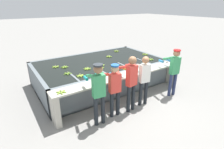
# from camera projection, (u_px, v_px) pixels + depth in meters

# --- Properties ---
(ground_plane) EXTENTS (80.00, 80.00, 0.00)m
(ground_plane) POSITION_uv_depth(u_px,v_px,m) (130.00, 103.00, 5.76)
(ground_plane) COLOR gray
(ground_plane) RESTS_ON ground
(wash_tank) EXTENTS (4.87, 2.91, 0.93)m
(wash_tank) POSITION_uv_depth(u_px,v_px,m) (100.00, 72.00, 7.04)
(wash_tank) COLOR slate
(wash_tank) RESTS_ON ground
(work_ledge) EXTENTS (4.87, 0.45, 0.93)m
(work_ledge) POSITION_uv_depth(u_px,v_px,m) (126.00, 82.00, 5.68)
(work_ledge) COLOR #B7B2A3
(work_ledge) RESTS_ON ground
(worker_0) EXTENTS (0.46, 0.74, 1.71)m
(worker_0) POSITION_uv_depth(u_px,v_px,m) (98.00, 89.00, 4.40)
(worker_0) COLOR #1E2328
(worker_0) RESTS_ON ground
(worker_1) EXTENTS (0.45, 0.73, 1.57)m
(worker_1) POSITION_uv_depth(u_px,v_px,m) (114.00, 86.00, 4.79)
(worker_1) COLOR #1E2328
(worker_1) RESTS_ON ground
(worker_2) EXTENTS (0.46, 0.74, 1.71)m
(worker_2) POSITION_uv_depth(u_px,v_px,m) (131.00, 79.00, 5.00)
(worker_2) COLOR #1E2328
(worker_2) RESTS_ON ground
(worker_3) EXTENTS (0.48, 0.74, 1.61)m
(worker_3) POSITION_uv_depth(u_px,v_px,m) (144.00, 77.00, 5.35)
(worker_3) COLOR #1E2328
(worker_3) RESTS_ON ground
(worker_4) EXTENTS (0.46, 0.74, 1.66)m
(worker_4) POSITION_uv_depth(u_px,v_px,m) (174.00, 68.00, 5.91)
(worker_4) COLOR navy
(worker_4) RESTS_ON ground
(banana_bunch_floating_0) EXTENTS (0.27, 0.28, 0.08)m
(banana_bunch_floating_0) POSITION_uv_depth(u_px,v_px,m) (109.00, 56.00, 7.42)
(banana_bunch_floating_0) COLOR #93BC3D
(banana_bunch_floating_0) RESTS_ON wash_tank
(banana_bunch_floating_1) EXTENTS (0.28, 0.28, 0.08)m
(banana_bunch_floating_1) POSITION_uv_depth(u_px,v_px,m) (101.00, 65.00, 6.39)
(banana_bunch_floating_1) COLOR #9EC642
(banana_bunch_floating_1) RESTS_ON wash_tank
(banana_bunch_floating_2) EXTENTS (0.28, 0.28, 0.08)m
(banana_bunch_floating_2) POSITION_uv_depth(u_px,v_px,m) (145.00, 54.00, 7.76)
(banana_bunch_floating_2) COLOR #93BC3D
(banana_bunch_floating_2) RESTS_ON wash_tank
(banana_bunch_floating_3) EXTENTS (0.28, 0.28, 0.08)m
(banana_bunch_floating_3) POSITION_uv_depth(u_px,v_px,m) (87.00, 69.00, 6.03)
(banana_bunch_floating_3) COLOR #8CB738
(banana_bunch_floating_3) RESTS_ON wash_tank
(banana_bunch_floating_4) EXTENTS (0.28, 0.28, 0.08)m
(banana_bunch_floating_4) POSITION_uv_depth(u_px,v_px,m) (56.00, 67.00, 6.22)
(banana_bunch_floating_4) COLOR #93BC3D
(banana_bunch_floating_4) RESTS_ON wash_tank
(banana_bunch_floating_5) EXTENTS (0.28, 0.28, 0.08)m
(banana_bunch_floating_5) POSITION_uv_depth(u_px,v_px,m) (101.00, 68.00, 6.08)
(banana_bunch_floating_5) COLOR #8CB738
(banana_bunch_floating_5) RESTS_ON wash_tank
(banana_bunch_floating_6) EXTENTS (0.28, 0.28, 0.08)m
(banana_bunch_floating_6) POSITION_uv_depth(u_px,v_px,m) (64.00, 67.00, 6.19)
(banana_bunch_floating_6) COLOR #7FAD33
(banana_bunch_floating_6) RESTS_ON wash_tank
(banana_bunch_floating_7) EXTENTS (0.28, 0.28, 0.08)m
(banana_bunch_floating_7) POSITION_uv_depth(u_px,v_px,m) (116.00, 68.00, 6.08)
(banana_bunch_floating_7) COLOR #93BC3D
(banana_bunch_floating_7) RESTS_ON wash_tank
(banana_bunch_floating_8) EXTENTS (0.28, 0.28, 0.08)m
(banana_bunch_floating_8) POSITION_uv_depth(u_px,v_px,m) (80.00, 76.00, 5.46)
(banana_bunch_floating_8) COLOR #9EC642
(banana_bunch_floating_8) RESTS_ON wash_tank
(banana_bunch_floating_9) EXTENTS (0.28, 0.27, 0.08)m
(banana_bunch_floating_9) POSITION_uv_depth(u_px,v_px,m) (150.00, 59.00, 7.05)
(banana_bunch_floating_9) COLOR #7FAD33
(banana_bunch_floating_9) RESTS_ON wash_tank
(banana_bunch_floating_10) EXTENTS (0.27, 0.28, 0.08)m
(banana_bunch_floating_10) POSITION_uv_depth(u_px,v_px,m) (67.00, 73.00, 5.62)
(banana_bunch_floating_10) COLOR #75A333
(banana_bunch_floating_10) RESTS_ON wash_tank
(banana_bunch_floating_11) EXTENTS (0.28, 0.26, 0.08)m
(banana_bunch_floating_11) POSITION_uv_depth(u_px,v_px,m) (116.00, 51.00, 8.28)
(banana_bunch_floating_11) COLOR #8CB738
(banana_bunch_floating_11) RESTS_ON wash_tank
(banana_bunch_ledge_0) EXTENTS (0.27, 0.28, 0.08)m
(banana_bunch_ledge_0) POSITION_uv_depth(u_px,v_px,m) (61.00, 92.00, 4.43)
(banana_bunch_ledge_0) COLOR #93BC3D
(banana_bunch_ledge_0) RESTS_ON work_ledge
(knife_0) EXTENTS (0.35, 0.08, 0.02)m
(knife_0) POSITION_uv_depth(u_px,v_px,m) (168.00, 62.00, 6.75)
(knife_0) COLOR silver
(knife_0) RESTS_ON work_ledge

